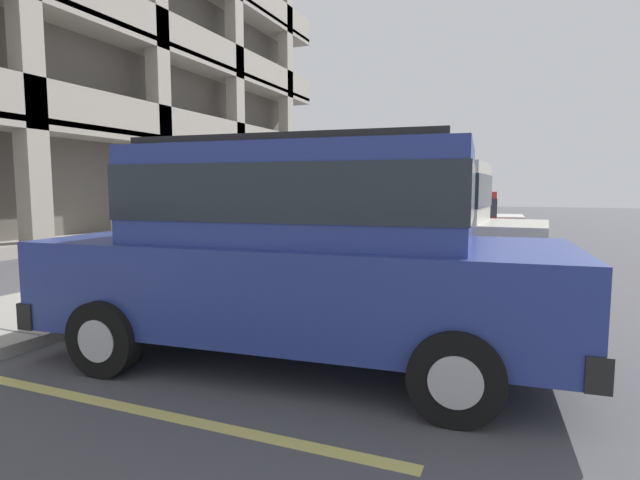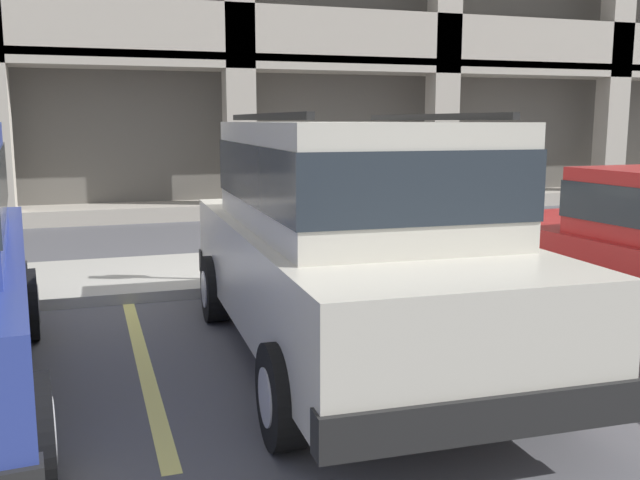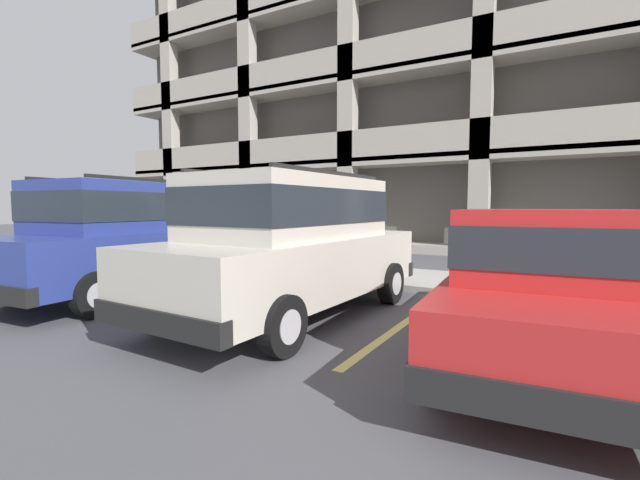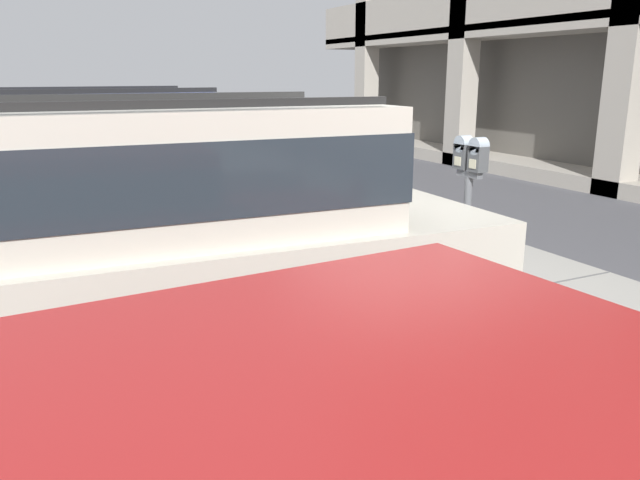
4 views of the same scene
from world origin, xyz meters
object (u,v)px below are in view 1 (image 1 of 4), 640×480
Objects in this scene: red_sedan at (302,245)px; parking_meter_far at (355,201)px; dark_hatchback at (437,226)px; blue_coupe at (442,217)px; silver_suv at (384,222)px; fire_hydrant at (326,231)px; parking_meter_near at (240,208)px.

red_sedan reaches higher than parking_meter_far.
dark_hatchback is 1.00× the size of blue_coupe.
parking_meter_far is (9.73, 2.76, 0.15)m from red_sedan.
silver_suv is 3.37m from red_sedan.
red_sedan is at bearing -175.62° from silver_suv.
red_sedan is 7.02× the size of fire_hydrant.
dark_hatchback is 3.57m from fire_hydrant.
fire_hydrant is at bearing 15.79° from red_sedan.
silver_suv is 0.99× the size of red_sedan.
silver_suv is at bearing -157.62° from parking_meter_far.
red_sedan is 9.77m from blue_coupe.
parking_meter_near is 4.87m from fire_hydrant.
blue_coupe is 6.53× the size of fire_hydrant.
blue_coupe is (9.76, 0.25, -0.27)m from red_sedan.
blue_coupe is at bearing 2.90° from dark_hatchback.
fire_hydrant is at bearing 59.26° from dark_hatchback.
silver_suv is 6.92× the size of fire_hydrant.
fire_hydrant is (-1.56, 0.27, -0.77)m from parking_meter_far.
blue_coupe is at bearing -21.30° from parking_meter_near.
red_sedan is at bearing -140.98° from parking_meter_near.
blue_coupe is at bearing 2.97° from silver_suv.
silver_suv is at bearing -2.19° from red_sedan.
fire_hydrant is (1.59, 3.17, -0.36)m from dark_hatchback.
dark_hatchback reaches higher than fire_hydrant.
silver_suv is at bearing -148.94° from fire_hydrant.
silver_suv reaches higher than fire_hydrant.
silver_suv is 5.65m from fire_hydrant.
red_sedan is 3.19× the size of parking_meter_near.
dark_hatchback is at bearing -116.67° from fire_hydrant.
dark_hatchback is 3.21m from blue_coupe.
dark_hatchback is at bearing -2.97° from silver_suv.
parking_meter_far is at bearing 11.25° from red_sedan.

